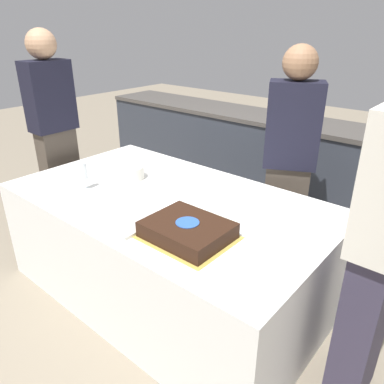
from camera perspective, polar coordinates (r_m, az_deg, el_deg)
ground_plane at (r=2.77m, az=-3.40°, el=-14.51°), size 14.00×14.00×0.00m
back_counter at (r=3.77m, az=14.23°, el=3.85°), size 4.40×0.58×0.92m
dining_table at (r=2.56m, az=-3.61°, el=-8.19°), size 2.07×1.19×0.72m
cake at (r=1.93m, az=-0.70°, el=-5.85°), size 0.46×0.38×0.09m
plate_stack at (r=2.69m, az=-9.53°, el=2.98°), size 0.21×0.21×0.09m
wine_glass at (r=2.55m, az=-16.18°, el=2.93°), size 0.06×0.06×0.18m
side_plate_near_cake at (r=2.17m, az=5.47°, el=-3.45°), size 0.19×0.19×0.00m
utensil_pile at (r=2.02m, az=-10.27°, el=-5.91°), size 0.14×0.10×0.02m
person_cutting_cake at (r=2.74m, az=14.61°, el=4.86°), size 0.41×0.34×1.62m
person_seated_left at (r=3.27m, az=-20.14°, el=8.21°), size 0.22×0.35×1.71m
person_seated_right at (r=1.78m, az=26.90°, el=-7.54°), size 0.21×0.41×1.69m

